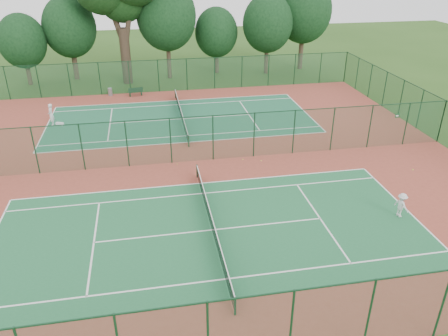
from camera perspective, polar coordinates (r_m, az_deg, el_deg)
The scene contains 19 objects.
ground at distance 32.38m, azimuth -4.10°, elevation 0.91°, with size 120.00×120.00×0.00m, color #294E18.
red_pad at distance 32.38m, azimuth -4.10°, elevation 0.92°, with size 40.00×36.00×0.01m, color brown.
court_near at distance 24.65m, azimuth -1.61°, elevation -8.10°, with size 23.77×10.97×0.01m, color #1F6439.
court_far at distance 40.63m, azimuth -5.61°, elevation 6.40°, with size 23.77×10.97×0.01m, color #1E6140.
fence_north at distance 48.67m, azimuth -6.72°, elevation 11.96°, with size 40.00×0.09×3.50m.
fence_south at distance 16.81m, azimuth 3.45°, elevation -20.61°, with size 40.00×0.09×3.50m.
fence_east at distance 39.00m, azimuth 26.55°, elevation 5.48°, with size 0.09×36.00×3.50m.
fence_divider at distance 31.65m, azimuth -4.20°, elevation 3.78°, with size 40.00×0.09×3.50m.
tennis_net_near at distance 24.35m, azimuth -1.62°, elevation -7.08°, with size 0.10×12.90×0.97m.
tennis_net_far at distance 40.45m, azimuth -5.64°, elevation 7.10°, with size 0.10×12.90×0.97m.
player_near at distance 27.41m, azimuth 22.16°, elevation -4.51°, with size 0.98×0.56×1.51m, color silver.
player_far at distance 41.53m, azimuth -21.67°, elevation 6.50°, with size 0.71×0.47×1.95m, color silver.
trash_bin at distance 48.59m, azimuth -14.65°, elevation 9.60°, with size 0.45×0.45×0.81m, color gray.
bench at distance 47.81m, azimuth -11.47°, elevation 9.76°, with size 1.58×0.73×0.94m.
kit_bag at distance 41.55m, azimuth -20.67°, elevation 5.41°, with size 0.69×0.26×0.26m, color silver.
stray_ball_a at distance 32.36m, azimuth 4.87°, elevation 0.95°, with size 0.07×0.07×0.07m, color #EAF539.
stray_ball_b at distance 32.48m, azimuth 2.48°, elevation 1.13°, with size 0.07×0.07×0.07m, color yellow.
stray_ball_c at distance 31.95m, azimuth -6.13°, elevation 0.53°, with size 0.07×0.07×0.07m, color #B2C22D.
evergreen_row at distance 55.18m, azimuth -6.61°, elevation 11.85°, with size 39.00×5.00×12.00m, color black, non-canonical shape.
Camera 1 is at (-2.98, -28.98, 14.14)m, focal length 35.00 mm.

